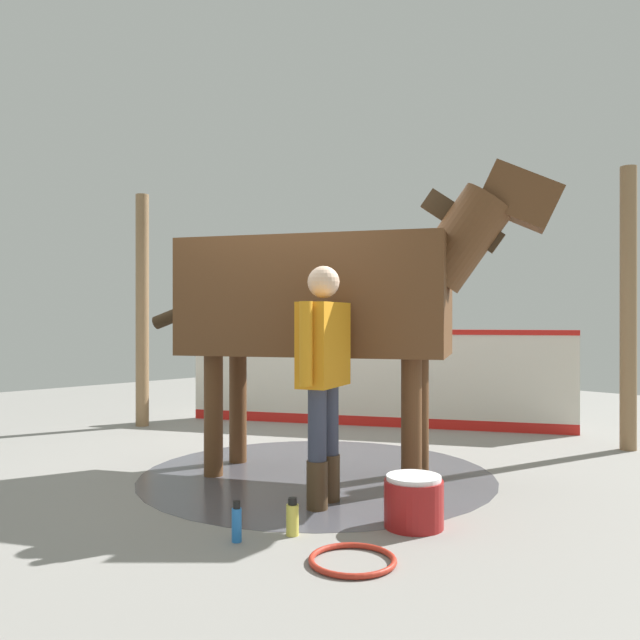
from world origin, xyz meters
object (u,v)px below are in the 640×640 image
hose_coil (353,560)px  horse (330,297)px  bottle_spray (237,523)px  wash_bucket (414,502)px  bottle_shampoo (292,518)px  handler (324,367)px

hose_coil → horse: bearing=137.7°
horse → bottle_spray: bearing=-94.4°
bottle_spray → hose_coil: bottle_spray is taller
horse → bottle_spray: size_ratio=13.05×
hose_coil → wash_bucket: bearing=100.0°
bottle_shampoo → handler: bearing=118.1°
bottle_shampoo → hose_coil: size_ratio=0.48×
horse → handler: bearing=-78.4°
horse → handler: size_ratio=1.86×
handler → bottle_shampoo: handler is taller
handler → wash_bucket: 1.11m
bottle_shampoo → hose_coil: 0.57m
wash_bucket → bottle_shampoo: 0.78m
horse → wash_bucket: (1.31, -0.58, -1.34)m
bottle_shampoo → hose_coil: (0.56, -0.07, -0.09)m
wash_bucket → hose_coil: size_ratio=0.79×
horse → bottle_spray: (0.73, -1.54, -1.40)m
horse → hose_coil: 2.44m
handler → bottle_spray: 1.26m
bottle_shampoo → bottle_spray: 0.34m
bottle_shampoo → bottle_spray: size_ratio=0.95×
bottle_spray → handler: bearing=100.3°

